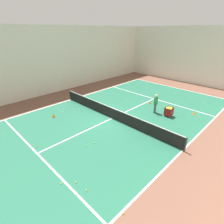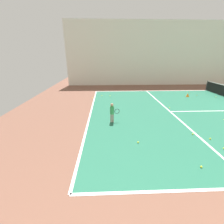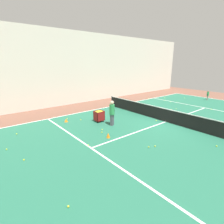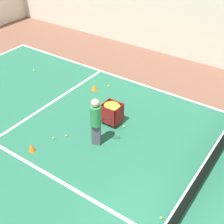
% 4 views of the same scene
% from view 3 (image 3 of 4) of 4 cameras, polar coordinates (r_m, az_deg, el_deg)
% --- Properties ---
extents(ground_plane, '(33.59, 33.59, 0.00)m').
position_cam_3_polar(ground_plane, '(13.10, 17.07, -3.10)').
color(ground_plane, brown).
extents(court_playing_area, '(11.99, 22.90, 0.00)m').
position_cam_3_polar(court_playing_area, '(13.10, 17.07, -3.09)').
color(court_playing_area, '#23664C').
rests_on(court_playing_area, ground).
extents(line_sideline_right, '(0.10, 22.90, 0.00)m').
position_cam_3_polar(line_sideline_right, '(16.98, 0.17, 1.92)').
color(line_sideline_right, white).
rests_on(line_sideline_right, ground).
extents(line_service_near, '(11.99, 0.10, 0.00)m').
position_cam_3_polar(line_service_near, '(18.52, 28.09, 1.20)').
color(line_service_near, white).
rests_on(line_service_near, ground).
extents(line_service_far, '(11.99, 0.10, 0.00)m').
position_cam_3_polar(line_service_far, '(8.92, -6.83, -11.61)').
color(line_service_far, white).
rests_on(line_service_far, ground).
extents(line_centre_service, '(0.10, 12.60, 0.00)m').
position_cam_3_polar(line_centre_service, '(13.10, 17.07, -3.08)').
color(line_centre_service, white).
rests_on(line_centre_service, ground).
extents(hall_enclosure_right, '(0.15, 29.89, 7.04)m').
position_cam_3_polar(hall_enclosure_right, '(19.25, -6.50, 14.07)').
color(hall_enclosure_right, silver).
rests_on(hall_enclosure_right, ground).
extents(tennis_net, '(12.29, 0.10, 0.98)m').
position_cam_3_polar(tennis_net, '(12.95, 17.25, -0.98)').
color(tennis_net, '#2D2D33').
rests_on(tennis_net, ground).
extents(player_near_baseline, '(0.26, 0.54, 1.08)m').
position_cam_3_polar(player_near_baseline, '(22.43, 28.81, 4.99)').
color(player_near_baseline, gray).
rests_on(player_near_baseline, ground).
extents(coach_at_net, '(0.47, 0.66, 1.70)m').
position_cam_3_polar(coach_at_net, '(11.56, 0.01, 0.20)').
color(coach_at_net, '#4C4C56').
rests_on(coach_at_net, ground).
extents(ball_cart, '(0.56, 0.62, 0.80)m').
position_cam_3_polar(ball_cart, '(12.46, -4.25, -0.64)').
color(ball_cart, maroon).
rests_on(ball_cart, ground).
extents(training_cone_0, '(0.21, 0.21, 0.30)m').
position_cam_3_polar(training_cone_0, '(9.93, -1.26, -7.58)').
color(training_cone_0, orange).
rests_on(training_cone_0, ground).
extents(training_cone_1, '(0.26, 0.26, 0.24)m').
position_cam_3_polar(training_cone_1, '(12.91, -14.76, -2.62)').
color(training_cone_1, orange).
rests_on(training_cone_1, ground).
extents(tennis_ball_0, '(0.07, 0.07, 0.07)m').
position_cam_3_polar(tennis_ball_0, '(8.73, -26.82, -13.75)').
color(tennis_ball_0, yellow).
rests_on(tennis_ball_0, ground).
extents(tennis_ball_5, '(0.07, 0.07, 0.07)m').
position_cam_3_polar(tennis_ball_5, '(19.73, 18.54, 3.17)').
color(tennis_ball_5, yellow).
rests_on(tennis_ball_5, ground).
extents(tennis_ball_7, '(0.07, 0.07, 0.07)m').
position_cam_3_polar(tennis_ball_7, '(10.65, -3.32, -6.60)').
color(tennis_ball_7, yellow).
rests_on(tennis_ball_7, ground).
extents(tennis_ball_8, '(0.07, 0.07, 0.07)m').
position_cam_3_polar(tennis_ball_8, '(16.94, 20.19, 1.01)').
color(tennis_ball_8, yellow).
rests_on(tennis_ball_8, ground).
extents(tennis_ball_9, '(0.07, 0.07, 0.07)m').
position_cam_3_polar(tennis_ball_9, '(5.97, -14.07, -27.72)').
color(tennis_ball_9, yellow).
rests_on(tennis_ball_9, ground).
extents(tennis_ball_10, '(0.07, 0.07, 0.07)m').
position_cam_3_polar(tennis_ball_10, '(10.08, -31.18, -10.39)').
color(tennis_ball_10, yellow).
rests_on(tennis_ball_10, ground).
extents(tennis_ball_11, '(0.07, 0.07, 0.07)m').
position_cam_3_polar(tennis_ball_11, '(11.83, -28.69, -6.27)').
color(tennis_ball_11, yellow).
rests_on(tennis_ball_11, ground).
extents(tennis_ball_12, '(0.07, 0.07, 0.07)m').
position_cam_3_polar(tennis_ball_12, '(20.05, 16.71, 3.52)').
color(tennis_ball_12, yellow).
rests_on(tennis_ball_12, ground).
extents(tennis_ball_13, '(0.07, 0.07, 0.07)m').
position_cam_3_polar(tennis_ball_13, '(9.08, 11.90, -11.09)').
color(tennis_ball_13, yellow).
rests_on(tennis_ball_13, ground).
extents(tennis_ball_14, '(0.07, 0.07, 0.07)m').
position_cam_3_polar(tennis_ball_14, '(20.88, 11.89, 4.33)').
color(tennis_ball_14, yellow).
rests_on(tennis_ball_14, ground).
extents(tennis_ball_15, '(0.07, 0.07, 0.07)m').
position_cam_3_polar(tennis_ball_15, '(13.07, -10.16, -2.51)').
color(tennis_ball_15, yellow).
rests_on(tennis_ball_15, ground).
extents(tennis_ball_16, '(0.07, 0.07, 0.07)m').
position_cam_3_polar(tennis_ball_16, '(19.95, 20.44, 3.12)').
color(tennis_ball_16, yellow).
rests_on(tennis_ball_16, ground).
extents(tennis_ball_17, '(0.07, 0.07, 0.07)m').
position_cam_3_polar(tennis_ball_17, '(9.23, 13.87, -10.76)').
color(tennis_ball_17, yellow).
rests_on(tennis_ball_17, ground).
extents(tennis_ball_18, '(0.07, 0.07, 0.07)m').
position_cam_3_polar(tennis_ball_18, '(12.54, 32.07, -5.58)').
color(tennis_ball_18, yellow).
rests_on(tennis_ball_18, ground).
extents(tennis_ball_19, '(0.07, 0.07, 0.07)m').
position_cam_3_polar(tennis_ball_19, '(13.53, -14.44, -2.12)').
color(tennis_ball_19, yellow).
rests_on(tennis_ball_19, ground).
extents(tennis_ball_20, '(0.07, 0.07, 0.07)m').
position_cam_3_polar(tennis_ball_20, '(12.91, -2.52, -2.49)').
color(tennis_ball_20, yellow).
rests_on(tennis_ball_20, ground).
extents(tennis_ball_21, '(0.07, 0.07, 0.07)m').
position_cam_3_polar(tennis_ball_21, '(14.61, 21.15, -1.37)').
color(tennis_ball_21, yellow).
rests_on(tennis_ball_21, ground).
extents(tennis_ball_22, '(0.07, 0.07, 0.07)m').
position_cam_3_polar(tennis_ball_22, '(9.14, -7.78, -10.69)').
color(tennis_ball_22, yellow).
rests_on(tennis_ball_22, ground).
extents(tennis_ball_24, '(0.07, 0.07, 0.07)m').
position_cam_3_polar(tennis_ball_24, '(16.56, 18.74, 0.82)').
color(tennis_ball_24, yellow).
rests_on(tennis_ball_24, ground).
extents(tennis_ball_25, '(0.07, 0.07, 0.07)m').
position_cam_3_polar(tennis_ball_25, '(10.42, 31.00, -9.51)').
color(tennis_ball_25, yellow).
rests_on(tennis_ball_25, ground).
extents(tennis_ball_26, '(0.07, 0.07, 0.07)m').
position_cam_3_polar(tennis_ball_26, '(11.03, -3.25, -5.77)').
color(tennis_ball_26, yellow).
rests_on(tennis_ball_26, ground).
extents(tennis_ball_27, '(0.07, 0.07, 0.07)m').
position_cam_3_polar(tennis_ball_27, '(21.82, 16.86, 4.47)').
color(tennis_ball_27, yellow).
rests_on(tennis_ball_27, ground).
extents(tennis_ball_29, '(0.07, 0.07, 0.07)m').
position_cam_3_polar(tennis_ball_29, '(18.08, 29.71, 0.77)').
color(tennis_ball_29, yellow).
rests_on(tennis_ball_29, ground).
extents(tennis_ball_30, '(0.07, 0.07, 0.07)m').
position_cam_3_polar(tennis_ball_30, '(22.53, 22.64, 4.27)').
color(tennis_ball_30, yellow).
rests_on(tennis_ball_30, ground).
extents(tennis_ball_31, '(0.07, 0.07, 0.07)m').
position_cam_3_polar(tennis_ball_31, '(13.07, 14.23, -2.76)').
color(tennis_ball_31, yellow).
rests_on(tennis_ball_31, ground).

